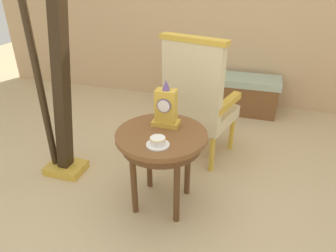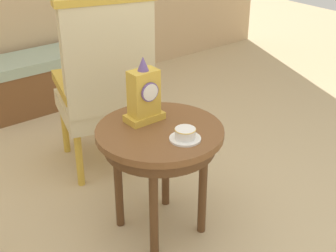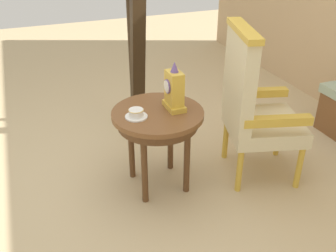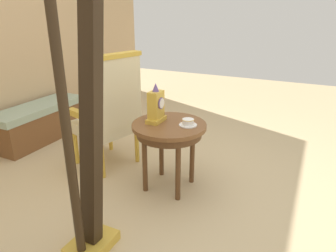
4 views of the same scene
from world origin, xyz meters
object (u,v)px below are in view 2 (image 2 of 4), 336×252
teacup_left (185,135)px  mantel_clock (144,96)px  side_table (160,143)px  armchair (105,84)px  window_bench (51,78)px

teacup_left → mantel_clock: bearing=96.4°
side_table → armchair: size_ratio=0.55×
side_table → armchair: bearing=80.9°
teacup_left → window_bench: bearing=83.0°
side_table → teacup_left: 0.19m
mantel_clock → teacup_left: bearing=-83.6°
mantel_clock → armchair: size_ratio=0.29×
mantel_clock → window_bench: 1.84m
side_table → mantel_clock: bearing=91.6°
side_table → teacup_left: (0.03, -0.16, 0.11)m
side_table → mantel_clock: mantel_clock is taller
side_table → window_bench: 1.91m
teacup_left → window_bench: (0.25, 2.02, -0.41)m
armchair → mantel_clock: bearing=-101.3°
armchair → window_bench: armchair is taller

